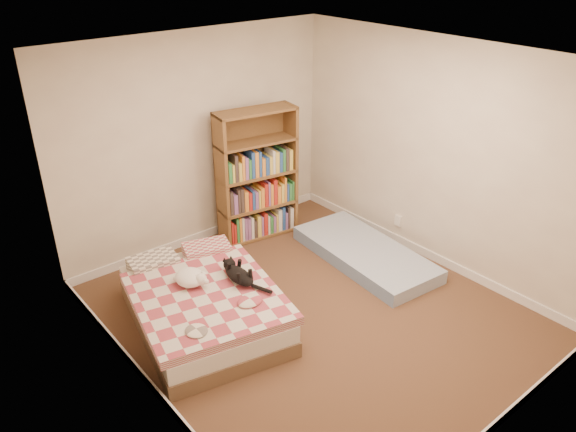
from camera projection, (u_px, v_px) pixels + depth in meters
room at (315, 205)px, 5.07m from camera, size 3.51×4.01×2.51m
bed at (202, 303)px, 5.39m from camera, size 1.56×1.96×0.47m
bookshelf at (256, 191)px, 6.81m from camera, size 1.02×0.47×1.61m
floor_mattress at (365, 254)px, 6.48m from camera, size 0.95×1.83×0.16m
black_cat at (238, 274)px, 5.36m from camera, size 0.25×0.65×0.15m
white_dog at (191, 277)px, 5.29m from camera, size 0.35×0.37×0.15m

